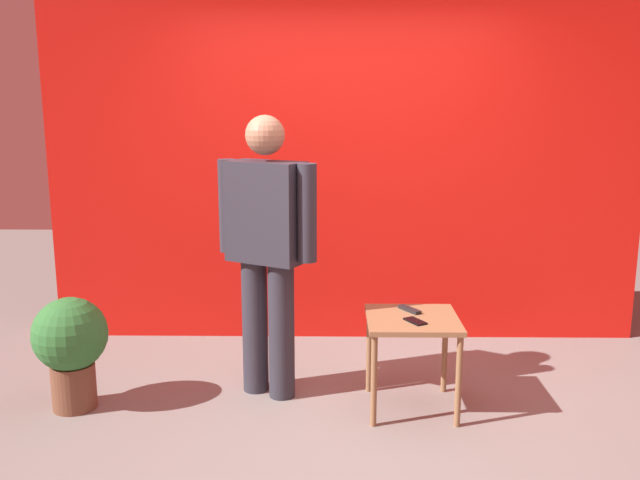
% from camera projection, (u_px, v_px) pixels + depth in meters
% --- Properties ---
extents(ground_plane, '(12.00, 12.00, 0.00)m').
position_uv_depth(ground_plane, '(349.00, 431.00, 3.86)').
color(ground_plane, gray).
extents(back_wall_red, '(4.48, 0.12, 3.17)m').
position_uv_depth(back_wall_red, '(345.00, 133.00, 5.13)').
color(back_wall_red, red).
rests_on(back_wall_red, ground_plane).
extents(standing_person, '(0.66, 0.43, 1.74)m').
position_uv_depth(standing_person, '(267.00, 243.00, 4.18)').
color(standing_person, '#2D2D38').
rests_on(standing_person, ground_plane).
extents(side_table, '(0.54, 0.54, 0.57)m').
position_uv_depth(side_table, '(412.00, 331.00, 4.06)').
color(side_table, olive).
rests_on(side_table, ground_plane).
extents(cell_phone, '(0.13, 0.16, 0.01)m').
position_uv_depth(cell_phone, '(415.00, 321.00, 3.96)').
color(cell_phone, black).
rests_on(cell_phone, side_table).
extents(tv_remote, '(0.13, 0.17, 0.02)m').
position_uv_depth(tv_remote, '(410.00, 309.00, 4.16)').
color(tv_remote, black).
rests_on(tv_remote, side_table).
extents(potted_plant, '(0.44, 0.44, 0.69)m').
position_uv_depth(potted_plant, '(71.00, 344.00, 4.08)').
color(potted_plant, brown).
rests_on(potted_plant, ground_plane).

